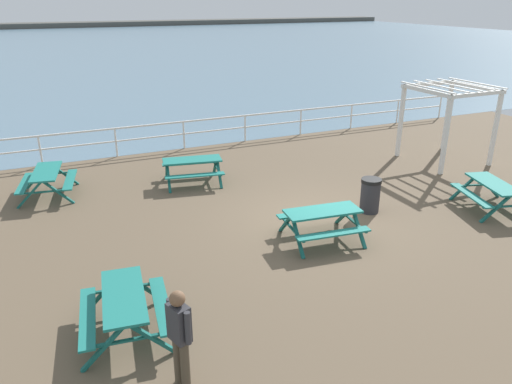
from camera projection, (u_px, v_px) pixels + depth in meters
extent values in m
cube|color=brown|center=(314.00, 223.00, 13.01)|extent=(30.00, 24.00, 0.20)
cube|color=slate|center=(87.00, 47.00, 57.73)|extent=(142.00, 90.00, 0.01)
cube|color=#4C4C47|center=(61.00, 27.00, 94.22)|extent=(142.00, 6.00, 1.80)
cube|color=white|center=(215.00, 119.00, 19.16)|extent=(23.00, 0.06, 0.06)
cube|color=white|center=(215.00, 130.00, 19.34)|extent=(23.00, 0.05, 0.05)
cylinder|color=white|center=(40.00, 151.00, 16.94)|extent=(0.07, 0.07, 1.05)
cylinder|color=white|center=(116.00, 143.00, 17.91)|extent=(0.07, 0.07, 1.05)
cylinder|color=white|center=(184.00, 135.00, 18.87)|extent=(0.07, 0.07, 1.05)
cylinder|color=white|center=(245.00, 128.00, 19.84)|extent=(0.07, 0.07, 1.05)
cylinder|color=white|center=(301.00, 122.00, 20.81)|extent=(0.07, 0.07, 1.05)
cylinder|color=white|center=(351.00, 117.00, 21.78)|extent=(0.07, 0.07, 1.05)
cylinder|color=white|center=(397.00, 112.00, 22.74)|extent=(0.07, 0.07, 1.05)
cylinder|color=white|center=(440.00, 107.00, 23.71)|extent=(0.07, 0.07, 1.05)
cube|color=#1E7A70|center=(494.00, 184.00, 13.34)|extent=(1.17, 1.92, 0.05)
cube|color=#1E7A70|center=(471.00, 195.00, 13.37)|extent=(0.75, 1.80, 0.04)
cube|color=#165B54|center=(464.00, 187.00, 14.15)|extent=(0.78, 0.30, 0.79)
cube|color=#165B54|center=(488.00, 186.00, 14.25)|extent=(0.78, 0.30, 0.79)
cube|color=#165B54|center=(476.00, 185.00, 14.18)|extent=(1.46, 0.47, 0.04)
cube|color=#165B54|center=(496.00, 209.00, 12.71)|extent=(0.78, 0.30, 0.79)
cube|color=#165B54|center=(510.00, 206.00, 12.75)|extent=(1.46, 0.47, 0.04)
cube|color=#1E7A70|center=(46.00, 172.00, 14.26)|extent=(1.00, 1.89, 0.05)
cube|color=#1E7A70|center=(25.00, 183.00, 14.23)|extent=(0.57, 1.82, 0.04)
cube|color=#1E7A70|center=(70.00, 180.00, 14.51)|extent=(0.57, 1.82, 0.04)
cube|color=#165B54|center=(38.00, 176.00, 15.02)|extent=(0.79, 0.22, 0.79)
cube|color=#165B54|center=(64.00, 174.00, 15.19)|extent=(0.79, 0.22, 0.79)
cube|color=#165B54|center=(51.00, 174.00, 15.09)|extent=(1.49, 0.32, 0.04)
cube|color=#165B54|center=(30.00, 195.00, 13.61)|extent=(0.79, 0.22, 0.79)
cube|color=#165B54|center=(58.00, 192.00, 13.78)|extent=(0.79, 0.22, 0.79)
cube|color=#165B54|center=(44.00, 192.00, 13.68)|extent=(1.49, 0.32, 0.04)
cube|color=#1E7A70|center=(124.00, 296.00, 8.34)|extent=(0.91, 1.87, 0.05)
cube|color=#1E7A70|center=(87.00, 317.00, 8.28)|extent=(0.47, 1.82, 0.04)
cube|color=#1E7A70|center=(162.00, 305.00, 8.62)|extent=(0.47, 1.82, 0.04)
cube|color=#165B54|center=(102.00, 294.00, 9.07)|extent=(0.80, 0.17, 0.79)
cube|color=#165B54|center=(144.00, 287.00, 9.28)|extent=(0.80, 0.17, 0.79)
cube|color=#165B54|center=(123.00, 288.00, 9.16)|extent=(1.50, 0.24, 0.04)
cube|color=#165B54|center=(104.00, 347.00, 7.69)|extent=(0.80, 0.17, 0.79)
cube|color=#165B54|center=(153.00, 338.00, 7.89)|extent=(0.80, 0.17, 0.79)
cube|color=#165B54|center=(128.00, 340.00, 7.77)|extent=(1.50, 0.24, 0.04)
cube|color=#1E7A70|center=(192.00, 160.00, 15.29)|extent=(1.90, 1.01, 0.05)
cube|color=#1E7A70|center=(190.00, 163.00, 15.96)|extent=(1.82, 0.58, 0.04)
cube|color=#1E7A70|center=(195.00, 175.00, 14.84)|extent=(1.82, 0.58, 0.04)
cube|color=#165B54|center=(215.00, 166.00, 15.94)|extent=(0.22, 0.79, 0.79)
cube|color=#165B54|center=(219.00, 173.00, 15.26)|extent=(0.22, 0.79, 0.79)
cube|color=#165B54|center=(217.00, 168.00, 15.59)|extent=(0.33, 1.49, 0.04)
cube|color=#165B54|center=(167.00, 169.00, 15.60)|extent=(0.22, 0.79, 0.79)
cube|color=#165B54|center=(169.00, 177.00, 14.92)|extent=(0.22, 0.79, 0.79)
cube|color=#165B54|center=(168.00, 172.00, 15.24)|extent=(0.33, 1.49, 0.04)
cube|color=#1E7A70|center=(323.00, 211.00, 11.64)|extent=(1.87, 0.89, 0.05)
cube|color=#1E7A70|center=(312.00, 213.00, 12.30)|extent=(1.82, 0.45, 0.04)
cube|color=#1E7A70|center=(334.00, 234.00, 11.20)|extent=(1.82, 0.45, 0.04)
cube|color=#165B54|center=(344.00, 215.00, 12.33)|extent=(0.17, 0.80, 0.79)
cube|color=#165B54|center=(359.00, 228.00, 11.66)|extent=(0.17, 0.80, 0.79)
cube|color=#165B54|center=(351.00, 220.00, 11.98)|extent=(0.22, 1.50, 0.04)
cube|color=#165B54|center=(286.00, 223.00, 11.89)|extent=(0.17, 0.80, 0.79)
cube|color=#165B54|center=(298.00, 237.00, 11.22)|extent=(0.17, 0.80, 0.79)
cube|color=#165B54|center=(292.00, 228.00, 11.54)|extent=(0.22, 1.50, 0.04)
cylinder|color=#4C4233|center=(185.00, 366.00, 7.23)|extent=(0.14, 0.14, 0.85)
cylinder|color=#4C4233|center=(178.00, 360.00, 7.35)|extent=(0.14, 0.14, 0.85)
cube|color=#333338|center=(179.00, 323.00, 7.02)|extent=(0.32, 0.39, 0.58)
cylinder|color=#333338|center=(188.00, 328.00, 6.86)|extent=(0.09, 0.09, 0.52)
cylinder|color=#333338|center=(170.00, 314.00, 7.16)|extent=(0.09, 0.09, 0.52)
sphere|color=brown|center=(177.00, 299.00, 6.87)|extent=(0.23, 0.23, 0.23)
cube|color=white|center=(447.00, 117.00, 18.56)|extent=(0.12, 0.12, 2.50)
cube|color=white|center=(495.00, 130.00, 16.70)|extent=(0.12, 0.12, 2.50)
cube|color=white|center=(401.00, 123.00, 17.73)|extent=(0.12, 0.12, 2.50)
cube|color=white|center=(445.00, 137.00, 15.86)|extent=(0.12, 0.12, 2.50)
cube|color=white|center=(476.00, 86.00, 17.15)|extent=(0.13, 2.44, 0.12)
cube|color=white|center=(427.00, 91.00, 16.31)|extent=(0.13, 2.44, 0.12)
cube|color=white|center=(429.00, 84.00, 17.66)|extent=(2.44, 0.13, 0.12)
cube|color=white|center=(477.00, 94.00, 15.80)|extent=(2.44, 0.13, 0.12)
cube|color=white|center=(427.00, 87.00, 16.27)|extent=(0.09, 2.56, 0.04)
cube|color=white|center=(440.00, 86.00, 16.48)|extent=(0.09, 2.56, 0.04)
cube|color=white|center=(452.00, 85.00, 16.69)|extent=(0.09, 2.56, 0.04)
cube|color=white|center=(465.00, 84.00, 16.89)|extent=(0.09, 2.56, 0.04)
cube|color=white|center=(476.00, 83.00, 17.10)|extent=(0.09, 2.56, 0.04)
cylinder|color=#2D2D33|center=(370.00, 197.00, 13.31)|extent=(0.52, 0.52, 0.85)
cylinder|color=black|center=(372.00, 181.00, 13.13)|extent=(0.55, 0.55, 0.10)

